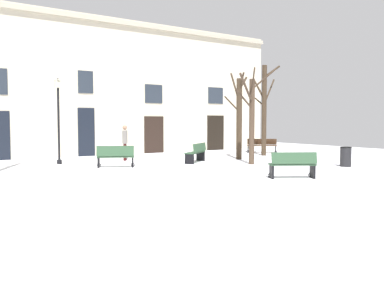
{
  "coord_description": "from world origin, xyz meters",
  "views": [
    {
      "loc": [
        -8.72,
        -11.82,
        1.9
      ],
      "look_at": [
        0.0,
        1.91,
        0.97
      ],
      "focal_mm": 36.65,
      "sensor_mm": 36.0,
      "label": 1
    }
  ],
  "objects_px": {
    "bench_far_corner": "(116,156)",
    "person_crossing_plaza": "(125,141)",
    "bench_facing_shops": "(293,165)",
    "tree_center": "(264,108)",
    "bench_by_litter_bin": "(262,145)",
    "litter_bin": "(346,157)",
    "tree_left_of_center": "(239,115)",
    "tree_near_facade": "(252,117)",
    "bench_back_to_back_right": "(196,152)",
    "streetlamp": "(58,112)"
  },
  "relations": [
    {
      "from": "bench_far_corner",
      "to": "bench_facing_shops",
      "type": "distance_m",
      "value": 7.25
    },
    {
      "from": "tree_center",
      "to": "streetlamp",
      "type": "relative_size",
      "value": 1.32
    },
    {
      "from": "bench_facing_shops",
      "to": "tree_center",
      "type": "bearing_deg",
      "value": -97.34
    },
    {
      "from": "tree_center",
      "to": "person_crossing_plaza",
      "type": "distance_m",
      "value": 8.08
    },
    {
      "from": "litter_bin",
      "to": "bench_by_litter_bin",
      "type": "distance_m",
      "value": 7.83
    },
    {
      "from": "tree_center",
      "to": "tree_left_of_center",
      "type": "distance_m",
      "value": 2.81
    },
    {
      "from": "person_crossing_plaza",
      "to": "bench_back_to_back_right",
      "type": "bearing_deg",
      "value": 70.95
    },
    {
      "from": "tree_near_facade",
      "to": "bench_facing_shops",
      "type": "height_order",
      "value": "tree_near_facade"
    },
    {
      "from": "tree_near_facade",
      "to": "tree_left_of_center",
      "type": "height_order",
      "value": "tree_left_of_center"
    },
    {
      "from": "streetlamp",
      "to": "litter_bin",
      "type": "bearing_deg",
      "value": -36.85
    },
    {
      "from": "tree_center",
      "to": "streetlamp",
      "type": "height_order",
      "value": "tree_center"
    },
    {
      "from": "litter_bin",
      "to": "bench_back_to_back_right",
      "type": "relative_size",
      "value": 0.51
    },
    {
      "from": "litter_bin",
      "to": "bench_by_litter_bin",
      "type": "relative_size",
      "value": 0.5
    },
    {
      "from": "bench_far_corner",
      "to": "person_crossing_plaza",
      "type": "height_order",
      "value": "person_crossing_plaza"
    },
    {
      "from": "streetlamp",
      "to": "tree_near_facade",
      "type": "bearing_deg",
      "value": -33.27
    },
    {
      "from": "tree_left_of_center",
      "to": "litter_bin",
      "type": "height_order",
      "value": "tree_left_of_center"
    },
    {
      "from": "bench_facing_shops",
      "to": "bench_back_to_back_right",
      "type": "bearing_deg",
      "value": -61.55
    },
    {
      "from": "tree_left_of_center",
      "to": "litter_bin",
      "type": "bearing_deg",
      "value": -71.03
    },
    {
      "from": "bench_by_litter_bin",
      "to": "bench_facing_shops",
      "type": "distance_m",
      "value": 11.07
    },
    {
      "from": "tree_left_of_center",
      "to": "bench_facing_shops",
      "type": "relative_size",
      "value": 2.84
    },
    {
      "from": "bench_far_corner",
      "to": "bench_back_to_back_right",
      "type": "xyz_separation_m",
      "value": [
        3.93,
        -0.1,
        0.01
      ]
    },
    {
      "from": "bench_back_to_back_right",
      "to": "bench_facing_shops",
      "type": "xyz_separation_m",
      "value": [
        -0.1,
        -6.06,
        -0.01
      ]
    },
    {
      "from": "streetlamp",
      "to": "bench_back_to_back_right",
      "type": "distance_m",
      "value": 6.48
    },
    {
      "from": "tree_near_facade",
      "to": "bench_back_to_back_right",
      "type": "height_order",
      "value": "tree_near_facade"
    },
    {
      "from": "tree_center",
      "to": "bench_facing_shops",
      "type": "xyz_separation_m",
      "value": [
        -5.42,
        -7.26,
        -2.22
      ]
    },
    {
      "from": "tree_left_of_center",
      "to": "bench_back_to_back_right",
      "type": "distance_m",
      "value": 3.25
    },
    {
      "from": "bench_far_corner",
      "to": "bench_by_litter_bin",
      "type": "height_order",
      "value": "bench_far_corner"
    },
    {
      "from": "tree_left_of_center",
      "to": "bench_far_corner",
      "type": "height_order",
      "value": "tree_left_of_center"
    },
    {
      "from": "person_crossing_plaza",
      "to": "streetlamp",
      "type": "bearing_deg",
      "value": -62.68
    },
    {
      "from": "tree_center",
      "to": "bench_by_litter_bin",
      "type": "distance_m",
      "value": 3.0
    },
    {
      "from": "tree_near_facade",
      "to": "tree_center",
      "type": "xyz_separation_m",
      "value": [
        3.7,
        3.19,
        0.57
      ]
    },
    {
      "from": "streetlamp",
      "to": "bench_back_to_back_right",
      "type": "height_order",
      "value": "streetlamp"
    },
    {
      "from": "litter_bin",
      "to": "bench_back_to_back_right",
      "type": "height_order",
      "value": "bench_back_to_back_right"
    },
    {
      "from": "bench_facing_shops",
      "to": "bench_far_corner",
      "type": "bearing_deg",
      "value": -28.7
    },
    {
      "from": "bench_by_litter_bin",
      "to": "tree_center",
      "type": "bearing_deg",
      "value": -87.35
    },
    {
      "from": "bench_by_litter_bin",
      "to": "bench_far_corner",
      "type": "bearing_deg",
      "value": -123.69
    },
    {
      "from": "tree_near_facade",
      "to": "person_crossing_plaza",
      "type": "distance_m",
      "value": 6.29
    },
    {
      "from": "tree_left_of_center",
      "to": "bench_back_to_back_right",
      "type": "height_order",
      "value": "tree_left_of_center"
    },
    {
      "from": "tree_left_of_center",
      "to": "streetlamp",
      "type": "distance_m",
      "value": 8.66
    },
    {
      "from": "bench_far_corner",
      "to": "person_crossing_plaza",
      "type": "relative_size",
      "value": 0.91
    },
    {
      "from": "bench_back_to_back_right",
      "to": "bench_by_litter_bin",
      "type": "height_order",
      "value": "bench_back_to_back_right"
    },
    {
      "from": "tree_center",
      "to": "bench_facing_shops",
      "type": "bearing_deg",
      "value": -126.76
    },
    {
      "from": "tree_center",
      "to": "bench_facing_shops",
      "type": "relative_size",
      "value": 3.21
    },
    {
      "from": "litter_bin",
      "to": "bench_facing_shops",
      "type": "height_order",
      "value": "bench_facing_shops"
    },
    {
      "from": "tree_left_of_center",
      "to": "bench_facing_shops",
      "type": "bearing_deg",
      "value": -114.17
    },
    {
      "from": "tree_center",
      "to": "bench_far_corner",
      "type": "bearing_deg",
      "value": -173.25
    },
    {
      "from": "tree_center",
      "to": "bench_back_to_back_right",
      "type": "relative_size",
      "value": 3.06
    },
    {
      "from": "bench_far_corner",
      "to": "bench_by_litter_bin",
      "type": "xyz_separation_m",
      "value": [
        10.53,
        2.65,
        -0.01
      ]
    },
    {
      "from": "bench_by_litter_bin",
      "to": "litter_bin",
      "type": "bearing_deg",
      "value": -63.79
    },
    {
      "from": "bench_by_litter_bin",
      "to": "bench_facing_shops",
      "type": "bearing_deg",
      "value": -85.06
    }
  ]
}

